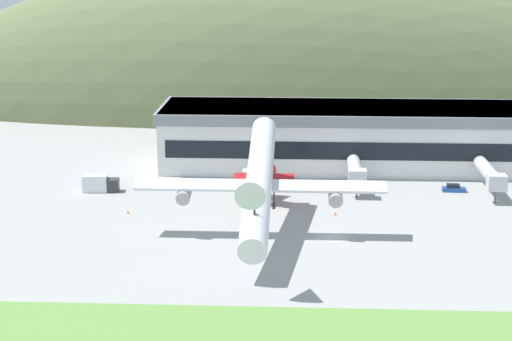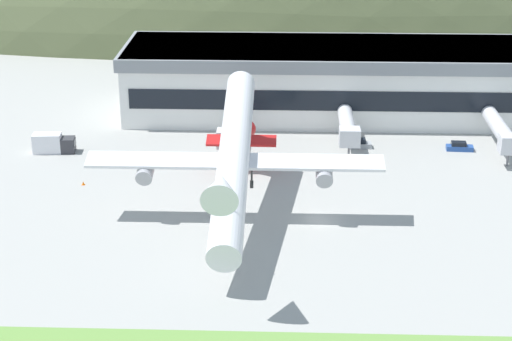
# 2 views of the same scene
# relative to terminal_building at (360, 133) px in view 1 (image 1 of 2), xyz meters

# --- Properties ---
(ground_plane) EXTENTS (354.66, 354.66, 0.00)m
(ground_plane) POSITION_rel_terminal_building_xyz_m (-7.56, -46.96, -7.31)
(ground_plane) COLOR #9E9E99
(grass_strip_foreground) EXTENTS (319.19, 17.62, 0.08)m
(grass_strip_foreground) POSITION_rel_terminal_building_xyz_m (-7.56, -84.15, -7.27)
(grass_strip_foreground) COLOR #669342
(grass_strip_foreground) RESTS_ON ground_plane
(hill_backdrop) EXTENTS (234.64, 65.00, 84.18)m
(hill_backdrop) POSITION_rel_terminal_building_xyz_m (-12.32, 67.87, -7.31)
(hill_backdrop) COLOR #667047
(hill_backdrop) RESTS_ON ground_plane
(terminal_building) EXTENTS (84.61, 22.45, 12.91)m
(terminal_building) POSITION_rel_terminal_building_xyz_m (0.00, 0.00, 0.00)
(terminal_building) COLOR white
(terminal_building) RESTS_ON ground_plane
(jetway_0) EXTENTS (3.38, 16.31, 5.43)m
(jetway_0) POSITION_rel_terminal_building_xyz_m (-21.64, -19.67, -3.32)
(jetway_0) COLOR silver
(jetway_0) RESTS_ON ground_plane
(jetway_1) EXTENTS (3.38, 14.85, 5.43)m
(jetway_1) POSITION_rel_terminal_building_xyz_m (-1.98, -18.91, -3.32)
(jetway_1) COLOR silver
(jetway_1) RESTS_ON ground_plane
(jetway_2) EXTENTS (3.38, 17.23, 5.43)m
(jetway_2) POSITION_rel_terminal_building_xyz_m (23.14, -20.15, -3.32)
(jetway_2) COLOR silver
(jetway_2) RESTS_ON ground_plane
(cargo_airplane) EXTENTS (40.56, 50.09, 15.59)m
(cargo_airplane) POSITION_rel_terminal_building_xyz_m (-19.19, -47.25, 1.89)
(cargo_airplane) COLOR silver
(service_car_1) EXTENTS (4.51, 1.90, 1.50)m
(service_car_1) POSITION_rel_terminal_building_xyz_m (16.84, -18.93, -6.69)
(service_car_1) COLOR #264C99
(service_car_1) RESTS_ON ground_plane
(service_car_2) EXTENTS (3.71, 1.95, 1.53)m
(service_car_2) POSITION_rel_terminal_building_xyz_m (0.33, -18.13, -6.68)
(service_car_2) COLOR #999EA3
(service_car_2) RESTS_ON ground_plane
(fuel_truck) EXTENTS (7.04, 3.02, 3.23)m
(fuel_truck) POSITION_rel_terminal_building_xyz_m (-50.95, -22.22, -5.79)
(fuel_truck) COLOR #333338
(fuel_truck) RESTS_ON ground_plane
(traffic_cone_0) EXTENTS (0.52, 0.52, 0.58)m
(traffic_cone_0) POSITION_rel_terminal_building_xyz_m (-42.91, -35.83, -7.03)
(traffic_cone_0) COLOR orange
(traffic_cone_0) RESTS_ON ground_plane
(traffic_cone_1) EXTENTS (0.52, 0.52, 0.58)m
(traffic_cone_1) POSITION_rel_terminal_building_xyz_m (-6.43, -35.02, -7.03)
(traffic_cone_1) COLOR orange
(traffic_cone_1) RESTS_ON ground_plane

